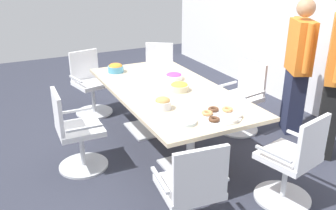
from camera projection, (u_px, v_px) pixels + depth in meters
ground_plane at (168, 146)px, 4.49m from camera, size 10.00×10.00×0.01m
back_wall at (326, 18)px, 4.95m from camera, size 8.00×0.10×2.80m
conference_table at (168, 99)px, 4.25m from camera, size 2.40×1.20×0.75m
office_chair_0 at (292, 164)px, 3.33m from camera, size 0.65×0.65×0.91m
office_chair_1 at (242, 101)px, 4.80m from camera, size 0.63×0.63×0.91m
office_chair_2 at (158, 76)px, 5.79m from camera, size 0.75×0.75×0.91m
office_chair_3 at (91, 86)px, 5.34m from camera, size 0.64×0.64×0.91m
office_chair_4 at (76, 135)px, 3.88m from camera, size 0.55×0.55×0.91m
office_chair_5 at (191, 196)px, 2.89m from camera, size 0.60×0.60×0.91m
person_standing_0 at (298, 66)px, 4.57m from camera, size 0.58×0.40×1.72m
person_standing_1 at (336, 73)px, 3.95m from camera, size 0.46×0.51×1.89m
snack_bowl_chips_orange at (116, 68)px, 4.80m from camera, size 0.21×0.21×0.12m
snack_bowl_chips_yellow at (179, 87)px, 4.14m from camera, size 0.22×0.22×0.10m
snack_bowl_candy_mix at (174, 76)px, 4.53m from camera, size 0.22×0.22×0.08m
snack_bowl_cookies at (163, 103)px, 3.64m from camera, size 0.17×0.17×0.12m
donut_platter at (222, 115)px, 3.47m from camera, size 0.39×0.38×0.04m
plate_stack at (186, 122)px, 3.33m from camera, size 0.20×0.20×0.03m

